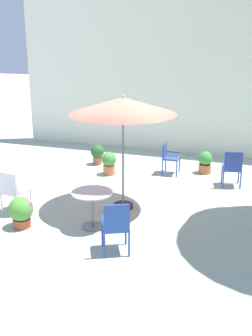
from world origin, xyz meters
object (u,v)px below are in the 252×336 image
object	(u,v)px
patio_chair_1	(116,224)
patio_chair_2	(169,156)
patio_umbrella_0	(123,107)
potted_plant_4	(97,153)
patio_chair_0	(12,189)
potted_plant_0	(21,211)
cafe_table_0	(92,203)
patio_chair_3	(232,166)
potted_plant_2	(109,162)
potted_plant_3	(205,162)

from	to	relation	value
patio_chair_1	patio_chair_2	bearing A→B (deg)	91.53
patio_umbrella_0	potted_plant_4	size ratio (longest dim) A/B	4.20
patio_chair_0	potted_plant_0	distance (m)	0.77
patio_chair_0	potted_plant_4	distance (m)	3.89
cafe_table_0	patio_chair_3	xyz separation A→B (m)	(2.41, 3.23, 0.02)
cafe_table_0	patio_chair_3	size ratio (longest dim) A/B	0.85
patio_chair_2	potted_plant_0	size ratio (longest dim) A/B	1.37
potted_plant_0	potted_plant_4	distance (m)	4.41
patio_umbrella_0	potted_plant_0	bearing A→B (deg)	-135.48
patio_umbrella_0	patio_chair_2	size ratio (longest dim) A/B	2.89
patio_chair_3	potted_plant_0	distance (m)	5.25
patio_umbrella_0	potted_plant_4	world-z (taller)	patio_umbrella_0
patio_chair_2	potted_plant_4	distance (m)	2.22
patio_chair_2	potted_plant_2	world-z (taller)	patio_chair_2
patio_chair_1	potted_plant_2	xyz separation A→B (m)	(-1.65, 4.00, -0.21)
potted_plant_0	potted_plant_3	size ratio (longest dim) A/B	1.02
potted_plant_4	patio_chair_0	bearing A→B (deg)	-94.84
potted_plant_2	potted_plant_4	world-z (taller)	potted_plant_2
patio_chair_0	patio_chair_3	xyz separation A→B (m)	(4.27, 3.14, -0.01)
patio_umbrella_0	patio_chair_2	distance (m)	3.19
patio_chair_0	potted_plant_2	size ratio (longest dim) A/B	1.48
potted_plant_2	patio_chair_0	bearing A→B (deg)	-107.98
potted_plant_2	patio_chair_1	bearing A→B (deg)	-67.56
potted_plant_0	potted_plant_2	xyz separation A→B (m)	(0.48, 3.61, 0.01)
potted_plant_3	patio_chair_0	bearing A→B (deg)	-130.78
patio_chair_3	potted_plant_4	world-z (taller)	patio_chair_3
patio_chair_1	patio_chair_3	size ratio (longest dim) A/B	1.03
potted_plant_0	potted_plant_4	size ratio (longest dim) A/B	1.06
patio_chair_2	patio_chair_3	distance (m)	1.83
patio_chair_2	potted_plant_0	bearing A→B (deg)	-115.47
patio_chair_3	potted_plant_0	world-z (taller)	patio_chair_3
cafe_table_0	potted_plant_2	world-z (taller)	cafe_table_0
patio_umbrella_0	patio_chair_2	bearing A→B (deg)	81.08
potted_plant_4	cafe_table_0	bearing A→B (deg)	-68.80
cafe_table_0	patio_chair_3	distance (m)	4.03
potted_plant_2	potted_plant_4	bearing A→B (deg)	130.48
potted_plant_3	patio_chair_1	bearing A→B (deg)	-99.53
patio_chair_3	potted_plant_2	bearing A→B (deg)	-179.00
patio_chair_1	potted_plant_4	world-z (taller)	patio_chair_1
patio_chair_1	potted_plant_3	xyz separation A→B (m)	(0.83, 4.96, -0.24)
patio_chair_3	potted_plant_4	distance (m)	4.02
patio_chair_0	patio_chair_1	bearing A→B (deg)	-19.07
patio_chair_0	patio_chair_3	world-z (taller)	same
potted_plant_2	potted_plant_0	bearing A→B (deg)	-97.51
patio_umbrella_0	patio_chair_0	distance (m)	2.90
patio_chair_3	patio_chair_1	bearing A→B (deg)	-111.75
patio_umbrella_0	patio_chair_3	distance (m)	3.46
patio_chair_3	potted_plant_4	bearing A→B (deg)	169.49
patio_chair_2	potted_plant_3	xyz separation A→B (m)	(0.96, 0.36, -0.19)
patio_chair_3	potted_plant_0	size ratio (longest dim) A/B	1.50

